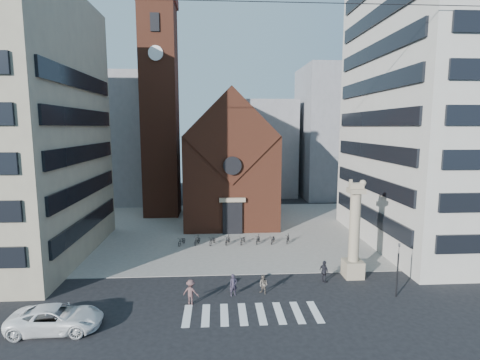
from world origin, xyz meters
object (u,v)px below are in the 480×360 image
Objects in this scene: pedestrian_2 at (324,272)px; traffic_light at (398,268)px; pedestrian_1 at (263,285)px; white_car at (56,318)px; pedestrian_0 at (233,285)px; lion_column at (354,239)px; scooter_0 at (182,241)px.

traffic_light is at bearing -144.54° from pedestrian_2.
pedestrian_1 is 5.71m from pedestrian_2.
pedestrian_0 reaches higher than white_car.
white_car is at bearing -121.41° from pedestrian_1.
lion_column is at bearing -3.61° from pedestrian_0.
pedestrian_0 reaches higher than scooter_0.
white_car reaches higher than pedestrian_1.
white_car is at bearing -90.79° from scooter_0.
lion_column reaches higher than scooter_0.
pedestrian_2 is (-4.84, 3.00, -1.33)m from traffic_light.
pedestrian_2 is at bearing 148.26° from traffic_light.
pedestrian_2 is (-2.85, -1.00, -2.50)m from lion_column.
traffic_light is 24.59m from white_car.
lion_column is 9.14m from pedestrian_1.
traffic_light is 12.75m from pedestrian_0.
pedestrian_0 is at bearing 81.74° from pedestrian_2.
lion_column reaches higher than pedestrian_0.
traffic_light reaches higher than pedestrian_0.
traffic_light reaches higher than pedestrian_1.
scooter_0 is at bearing 142.19° from traffic_light.
traffic_light is at bearing -83.52° from white_car.
lion_column is 5.71× the size of pedestrian_1.
pedestrian_1 is 0.87× the size of scooter_0.
traffic_light is at bearing -23.90° from pedestrian_0.
pedestrian_1 is (-10.24, 1.14, -1.53)m from traffic_light.
white_car is 20.48m from pedestrian_2.
lion_column is 11.36m from pedestrian_0.
traffic_light is 22.62m from scooter_0.
pedestrian_0 is (-10.64, -3.02, -2.59)m from lion_column.
lion_column is 4.98× the size of scooter_0.
lion_column reaches higher than pedestrian_1.
pedestrian_2 is at bearing -160.61° from lion_column.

